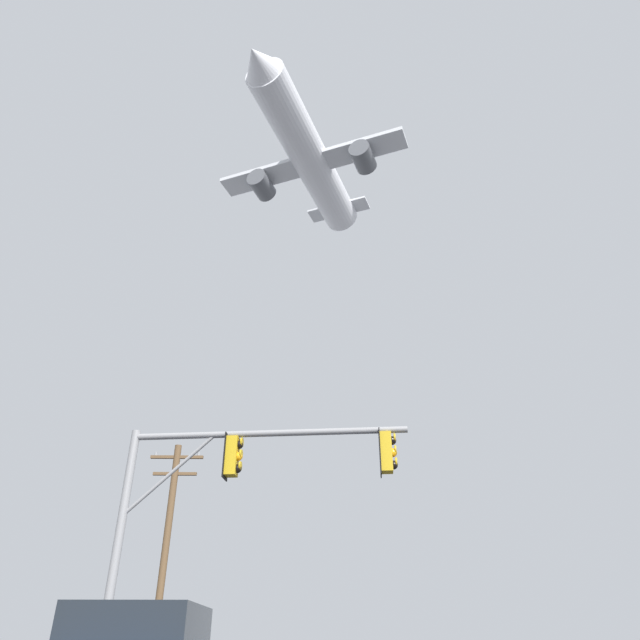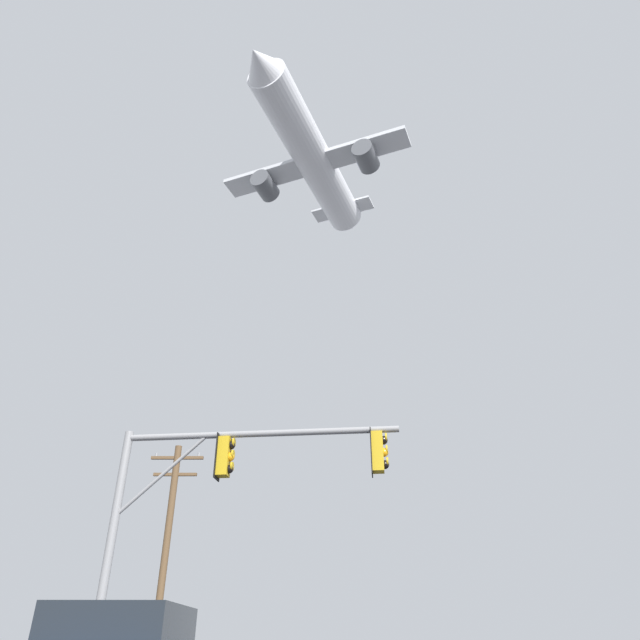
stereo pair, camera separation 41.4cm
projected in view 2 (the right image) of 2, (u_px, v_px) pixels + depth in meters
name	position (u px, v px, depth m)	size (l,w,h in m)	color
signal_pole_near	(220.00, 485.00, 12.84)	(6.52, 0.94, 5.56)	gray
utility_pole	(166.00, 544.00, 22.29)	(2.20, 0.28, 8.42)	brown
airplane	(311.00, 157.00, 58.79)	(19.57, 25.34, 7.12)	white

